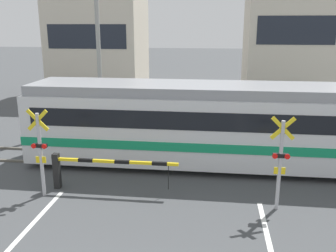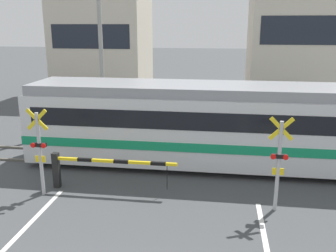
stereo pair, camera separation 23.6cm
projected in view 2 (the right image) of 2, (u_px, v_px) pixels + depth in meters
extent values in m
cube|color=#5B564C|center=(167.00, 168.00, 13.95)|extent=(50.00, 0.10, 0.08)
cube|color=#5B564C|center=(172.00, 155.00, 15.32)|extent=(50.00, 0.10, 0.08)
cube|color=silver|center=(326.00, 132.00, 13.47)|extent=(21.99, 2.79, 2.51)
cube|color=gray|center=(331.00, 92.00, 13.09)|extent=(21.77, 2.45, 0.36)
cube|color=#148C59|center=(325.00, 142.00, 13.56)|extent=(22.01, 2.84, 0.32)
cube|color=black|center=(328.00, 116.00, 13.32)|extent=(21.11, 2.83, 0.64)
cube|color=black|center=(38.00, 107.00, 14.83)|extent=(0.03, 1.95, 0.80)
cylinder|color=black|center=(138.00, 158.00, 14.01)|extent=(0.76, 0.12, 0.76)
cylinder|color=black|center=(145.00, 146.00, 15.38)|extent=(0.76, 0.12, 0.76)
cube|color=black|center=(56.00, 170.00, 12.28)|extent=(0.20, 0.20, 1.19)
cube|color=yellow|center=(115.00, 161.00, 11.89)|extent=(4.00, 0.09, 0.09)
cube|color=black|center=(85.00, 160.00, 12.03)|extent=(0.48, 0.10, 0.10)
cube|color=black|center=(121.00, 162.00, 11.87)|extent=(0.48, 0.10, 0.10)
cube|color=black|center=(158.00, 164.00, 11.70)|extent=(0.48, 0.10, 0.10)
cylinder|color=black|center=(167.00, 178.00, 11.78)|extent=(0.02, 0.02, 0.81)
cube|color=black|center=(253.00, 131.00, 16.69)|extent=(0.20, 0.20, 1.19)
cube|color=yellow|center=(208.00, 121.00, 16.86)|extent=(4.00, 0.09, 0.09)
cube|color=black|center=(231.00, 122.00, 16.72)|extent=(0.48, 0.10, 0.10)
cube|color=black|center=(204.00, 121.00, 16.88)|extent=(0.48, 0.10, 0.10)
cube|color=black|center=(178.00, 120.00, 17.05)|extent=(0.48, 0.10, 0.10)
cylinder|color=black|center=(172.00, 129.00, 17.21)|extent=(0.02, 0.02, 0.81)
cylinder|color=#B2B2B7|center=(40.00, 155.00, 11.55)|extent=(0.11, 0.11, 2.67)
cube|color=yellow|center=(37.00, 120.00, 11.25)|extent=(0.68, 0.04, 0.68)
cube|color=yellow|center=(37.00, 120.00, 11.25)|extent=(0.68, 0.04, 0.68)
cube|color=black|center=(39.00, 145.00, 11.46)|extent=(0.44, 0.12, 0.12)
cylinder|color=red|center=(33.00, 145.00, 11.42)|extent=(0.15, 0.03, 0.15)
cylinder|color=red|center=(43.00, 146.00, 11.37)|extent=(0.15, 0.03, 0.15)
cube|color=yellow|center=(40.00, 159.00, 11.57)|extent=(0.32, 0.03, 0.20)
cylinder|color=#B2B2B7|center=(278.00, 167.00, 10.57)|extent=(0.11, 0.11, 2.67)
cube|color=yellow|center=(281.00, 129.00, 10.27)|extent=(0.68, 0.04, 0.68)
cube|color=yellow|center=(281.00, 129.00, 10.27)|extent=(0.68, 0.04, 0.68)
cube|color=black|center=(279.00, 156.00, 10.48)|extent=(0.44, 0.12, 0.12)
cylinder|color=red|center=(273.00, 157.00, 10.43)|extent=(0.15, 0.03, 0.15)
cylinder|color=red|center=(286.00, 157.00, 10.39)|extent=(0.15, 0.03, 0.15)
cube|color=yellow|center=(278.00, 172.00, 10.58)|extent=(0.32, 0.03, 0.20)
cylinder|color=brown|center=(199.00, 116.00, 20.43)|extent=(0.13, 0.13, 0.75)
cylinder|color=brown|center=(201.00, 116.00, 20.41)|extent=(0.13, 0.13, 0.75)
cube|color=#386647|center=(200.00, 104.00, 20.24)|extent=(0.38, 0.22, 0.60)
sphere|color=#997056|center=(201.00, 96.00, 20.13)|extent=(0.20, 0.20, 0.20)
cube|color=beige|center=(103.00, 41.00, 27.81)|extent=(6.47, 5.51, 8.02)
cube|color=#1E232D|center=(90.00, 37.00, 25.06)|extent=(5.43, 0.03, 1.60)
cube|color=beige|center=(292.00, 36.00, 25.84)|extent=(5.73, 5.51, 8.81)
cube|color=#1E232D|center=(300.00, 30.00, 23.08)|extent=(4.81, 0.03, 1.76)
cylinder|color=gray|center=(101.00, 50.00, 19.25)|extent=(0.22, 0.22, 7.91)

